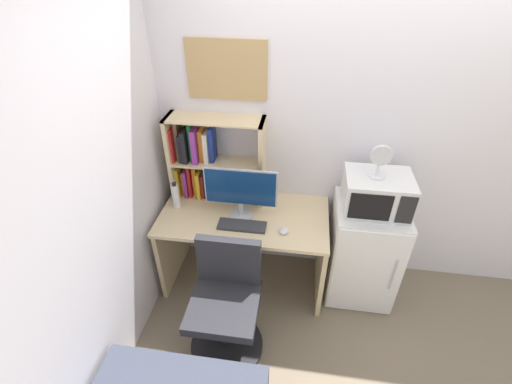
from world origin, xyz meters
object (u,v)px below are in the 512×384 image
at_px(mini_fridge, 363,251).
at_px(water_bottle, 176,196).
at_px(hutch_bookshelf, 204,158).
at_px(wall_corkboard, 226,70).
at_px(monitor, 241,190).
at_px(computer_mouse, 284,231).
at_px(keyboard, 242,226).
at_px(microwave, 377,193).
at_px(desk_fan, 380,160).
at_px(desk_chair, 226,307).

bearing_deg(mini_fridge, water_bottle, -179.42).
relative_size(hutch_bookshelf, wall_corkboard, 1.30).
distance_m(monitor, computer_mouse, 0.43).
height_order(keyboard, microwave, microwave).
bearing_deg(wall_corkboard, mini_fridge, -14.08).
xyz_separation_m(water_bottle, mini_fridge, (1.51, 0.02, -0.40)).
height_order(computer_mouse, microwave, microwave).
bearing_deg(mini_fridge, desk_fan, -175.99).
relative_size(microwave, desk_chair, 0.53).
xyz_separation_m(hutch_bookshelf, water_bottle, (-0.19, -0.20, -0.24)).
bearing_deg(mini_fridge, keyboard, -168.92).
bearing_deg(microwave, mini_fridge, -90.16).
bearing_deg(mini_fridge, wall_corkboard, 165.92).
xyz_separation_m(keyboard, mini_fridge, (0.95, 0.19, -0.31)).
relative_size(keyboard, mini_fridge, 0.41).
distance_m(computer_mouse, desk_chair, 0.67).
bearing_deg(water_bottle, wall_corkboard, 37.40).
distance_m(mini_fridge, desk_fan, 0.84).
bearing_deg(monitor, hutch_bookshelf, 143.72).
xyz_separation_m(monitor, computer_mouse, (0.34, -0.15, -0.23)).
xyz_separation_m(hutch_bookshelf, microwave, (1.32, -0.18, -0.07)).
bearing_deg(hutch_bookshelf, microwave, -8.00).
distance_m(hutch_bookshelf, keyboard, 0.62).
xyz_separation_m(monitor, desk_fan, (0.95, 0.06, 0.30)).
relative_size(desk_fan, wall_corkboard, 0.43).
bearing_deg(hutch_bookshelf, water_bottle, -133.70).
xyz_separation_m(microwave, desk_fan, (-0.03, -0.01, 0.27)).
bearing_deg(hutch_bookshelf, computer_mouse, -30.18).
bearing_deg(desk_chair, desk_fan, 34.15).
bearing_deg(desk_fan, monitor, -176.56).
bearing_deg(computer_mouse, microwave, 18.12).
bearing_deg(water_bottle, microwave, 0.70).
distance_m(monitor, desk_chair, 0.84).
bearing_deg(microwave, monitor, -176.37).
distance_m(hutch_bookshelf, microwave, 1.33).
relative_size(desk_chair, wall_corkboard, 1.54).
xyz_separation_m(computer_mouse, wall_corkboard, (-0.48, 0.49, 1.00)).
bearing_deg(desk_chair, mini_fridge, 33.41).
xyz_separation_m(mini_fridge, desk_fan, (-0.03, -0.00, 0.84)).
bearing_deg(monitor, desk_chair, -90.81).
bearing_deg(desk_chair, microwave, 33.53).
xyz_separation_m(monitor, keyboard, (0.03, -0.13, -0.23)).
relative_size(keyboard, desk_fan, 1.47).
xyz_separation_m(hutch_bookshelf, desk_fan, (1.29, -0.19, 0.20)).
distance_m(water_bottle, desk_fan, 1.54).
distance_m(hutch_bookshelf, water_bottle, 0.37).
height_order(monitor, computer_mouse, monitor).
relative_size(hutch_bookshelf, desk_chair, 0.84).
bearing_deg(microwave, water_bottle, -179.30).
xyz_separation_m(water_bottle, microwave, (1.51, 0.02, 0.17)).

